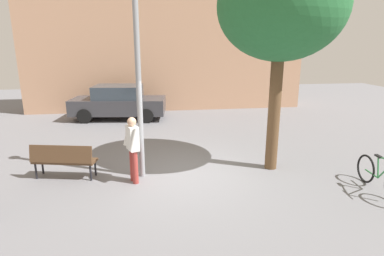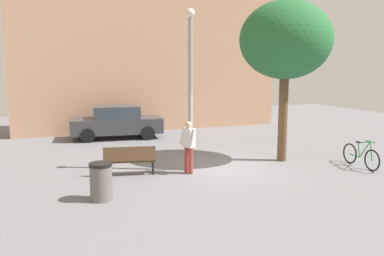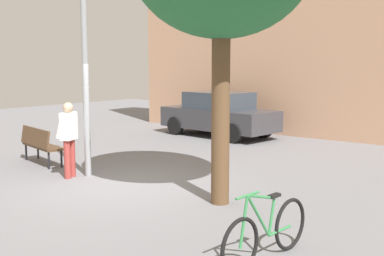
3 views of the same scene
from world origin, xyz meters
name	(u,v)px [view 3 (image 3 of 3)]	position (x,y,z in m)	size (l,w,h in m)	color
ground_plane	(126,185)	(0.00, 0.00, 0.00)	(36.00, 36.00, 0.00)	slate
building_facade	(316,30)	(0.00, 9.36, 3.70)	(14.24, 2.00, 7.40)	tan
lamppost	(85,44)	(-1.27, 0.06, 2.93)	(0.28, 0.28, 5.13)	gray
person_by_lamppost	(69,134)	(-1.47, -0.29, 0.97)	(0.43, 0.63, 1.67)	#9E3833
park_bench	(39,143)	(-3.26, 0.18, 0.55)	(1.66, 0.80, 0.92)	#513823
bicycle_green	(266,233)	(4.21, -1.66, 0.38)	(0.22, 1.81, 0.97)	black
parked_car_charcoal	(219,114)	(-2.40, 6.84, 0.77)	(4.38, 2.21, 1.55)	#38383D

